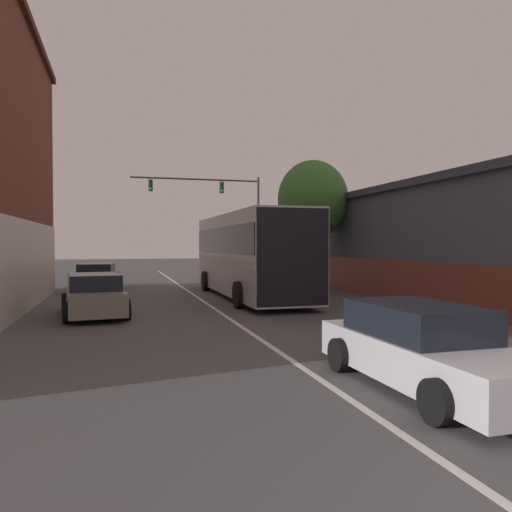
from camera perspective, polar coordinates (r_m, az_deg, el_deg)
The scene contains 8 objects.
lane_center_line at distance 21.06m, azimuth -6.16°, elevation -5.07°, with size 0.14×48.42×0.01m.
building_right_storefront at distance 22.99m, azimuth 26.52°, elevation 1.72°, with size 9.43×28.76×4.88m.
bus at distance 22.09m, azimuth -0.82°, elevation 0.52°, with size 2.96×11.60×3.64m.
hatchback_foreground at distance 8.75m, azimuth 18.61°, elevation -10.00°, with size 1.97×4.65×1.36m.
parked_car_left_near at distance 27.54m, azimuth -17.71°, elevation -2.28°, with size 2.41×4.31×1.35m.
parked_car_left_mid at distance 17.21m, azimuth -18.03°, elevation -4.34°, with size 2.33×4.45×1.40m.
traffic_signal_gantry at distance 35.71m, azimuth -3.81°, elevation 5.98°, with size 9.09×0.36×7.21m.
street_tree_near at distance 25.29m, azimuth 6.53°, elevation 6.42°, with size 3.57×3.21×6.57m.
Camera 1 is at (-3.38, -2.45, 2.36)m, focal length 35.00 mm.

